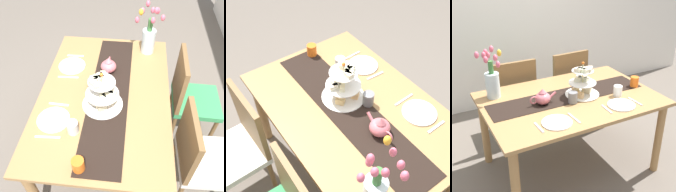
{
  "view_description": "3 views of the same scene",
  "coord_description": "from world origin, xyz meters",
  "views": [
    {
      "loc": [
        1.29,
        0.2,
        2.08
      ],
      "look_at": [
        0.05,
        0.06,
        0.76
      ],
      "focal_mm": 38.74,
      "sensor_mm": 36.0,
      "label": 1
    },
    {
      "loc": [
        -1.01,
        0.85,
        2.22
      ],
      "look_at": [
        0.09,
        0.06,
        0.81
      ],
      "focal_mm": 47.4,
      "sensor_mm": 36.0,
      "label": 2
    },
    {
      "loc": [
        -1.13,
        -2.01,
        1.88
      ],
      "look_at": [
        -0.09,
        -0.06,
        0.8
      ],
      "focal_mm": 47.81,
      "sensor_mm": 36.0,
      "label": 3
    }
  ],
  "objects": [
    {
      "name": "teapot",
      "position": [
        -0.26,
        0.0,
        0.79
      ],
      "size": [
        0.24,
        0.13,
        0.14
      ],
      "color": "#D66B75",
      "rests_on": "table_runner"
    },
    {
      "name": "ground_plane",
      "position": [
        0.0,
        0.0,
        0.0
      ],
      "size": [
        8.0,
        8.0,
        0.0
      ],
      "primitive_type": "plane",
      "color": "#6B6056"
    },
    {
      "name": "table_runner",
      "position": [
        0.0,
        0.04,
        0.73
      ],
      "size": [
        1.41,
        0.3,
        0.0
      ],
      "primitive_type": "cube",
      "color": "black",
      "rests_on": "dining_table"
    },
    {
      "name": "tiered_cake_stand",
      "position": [
        0.12,
        0.0,
        0.84
      ],
      "size": [
        0.3,
        0.3,
        0.3
      ],
      "color": "beige",
      "rests_on": "table_runner"
    },
    {
      "name": "knife_right",
      "position": [
        0.45,
        -0.32,
        0.74
      ],
      "size": [
        0.02,
        0.17,
        0.01
      ],
      "primitive_type": "cube",
      "rotation": [
        0.0,
        0.0,
        0.05
      ],
      "color": "silver",
      "rests_on": "dining_table"
    },
    {
      "name": "tulip_vase",
      "position": [
        -0.58,
        0.32,
        0.89
      ],
      "size": [
        0.2,
        0.24,
        0.45
      ],
      "color": "silver",
      "rests_on": "dining_table"
    },
    {
      "name": "fork_right",
      "position": [
        0.16,
        -0.32,
        0.74
      ],
      "size": [
        0.02,
        0.15,
        0.01
      ],
      "primitive_type": "cube",
      "rotation": [
        0.0,
        0.0,
        -0.05
      ],
      "color": "silver",
      "rests_on": "dining_table"
    },
    {
      "name": "mug_orange",
      "position": [
        0.64,
        -0.07,
        0.78
      ],
      "size": [
        0.08,
        0.08,
        0.09
      ],
      "primitive_type": "cylinder",
      "color": "orange",
      "rests_on": "dining_table"
    },
    {
      "name": "fork_left",
      "position": [
        -0.44,
        -0.32,
        0.74
      ],
      "size": [
        0.02,
        0.15,
        0.01
      ],
      "primitive_type": "cube",
      "rotation": [
        0.0,
        0.0,
        0.03
      ],
      "color": "silver",
      "rests_on": "dining_table"
    },
    {
      "name": "dining_table",
      "position": [
        0.0,
        0.0,
        0.63
      ],
      "size": [
        1.49,
        1.0,
        0.73
      ],
      "color": "#A37747",
      "rests_on": "ground_plane"
    },
    {
      "name": "knife_left",
      "position": [
        -0.15,
        -0.32,
        0.74
      ],
      "size": [
        0.02,
        0.17,
        0.01
      ],
      "primitive_type": "cube",
      "rotation": [
        0.0,
        0.0,
        0.05
      ],
      "color": "silver",
      "rests_on": "dining_table"
    },
    {
      "name": "room_wall_rear",
      "position": [
        0.0,
        1.6,
        1.3
      ],
      "size": [
        6.0,
        0.08,
        2.6
      ],
      "primitive_type": "cube",
      "color": "silver",
      "rests_on": "ground_plane"
    },
    {
      "name": "dinner_plate_left",
      "position": [
        -0.29,
        -0.32,
        0.74
      ],
      "size": [
        0.23,
        0.23,
        0.01
      ],
      "primitive_type": "cylinder",
      "color": "white",
      "rests_on": "dining_table"
    },
    {
      "name": "mug_white_text",
      "position": [
        0.38,
        -0.16,
        0.78
      ],
      "size": [
        0.08,
        0.08,
        0.09
      ],
      "primitive_type": "cylinder",
      "color": "white",
      "rests_on": "dining_table"
    },
    {
      "name": "chair_right",
      "position": [
        0.34,
        0.73,
        0.5
      ],
      "size": [
        0.43,
        0.43,
        0.91
      ],
      "color": "brown",
      "rests_on": "ground_plane"
    },
    {
      "name": "chair_left",
      "position": [
        -0.27,
        0.73,
        0.5
      ],
      "size": [
        0.43,
        0.43,
        0.91
      ],
      "color": "brown",
      "rests_on": "ground_plane"
    },
    {
      "name": "dinner_plate_right",
      "position": [
        0.3,
        -0.32,
        0.74
      ],
      "size": [
        0.23,
        0.23,
        0.01
      ],
      "primitive_type": "cylinder",
      "color": "white",
      "rests_on": "dining_table"
    },
    {
      "name": "mug_grey",
      "position": [
        -0.03,
        -0.1,
        0.78
      ],
      "size": [
        0.08,
        0.08,
        0.09
      ],
      "primitive_type": "cylinder",
      "color": "slate",
      "rests_on": "table_runner"
    }
  ]
}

